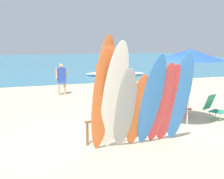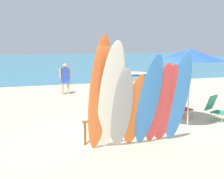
# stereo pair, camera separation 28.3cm
# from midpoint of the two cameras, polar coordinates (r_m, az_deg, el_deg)

# --- Properties ---
(ground) EXTENTS (60.00, 60.00, 0.00)m
(ground) POSITION_cam_midpoint_polar(r_m,az_deg,el_deg) (21.18, -9.97, 2.36)
(ground) COLOR beige
(ocean_water) EXTENTS (60.00, 40.00, 0.02)m
(ocean_water) POSITION_cam_midpoint_polar(r_m,az_deg,el_deg) (37.43, -13.44, 5.33)
(ocean_water) COLOR teal
(ocean_water) RESTS_ON ground
(surfboard_rack) EXTENTS (2.52, 0.07, 0.64)m
(surfboard_rack) POSITION_cam_midpoint_polar(r_m,az_deg,el_deg) (7.69, 4.55, -6.40)
(surfboard_rack) COLOR brown
(surfboard_rack) RESTS_ON ground
(surfboard_orange_0) EXTENTS (0.49, 1.00, 2.75)m
(surfboard_orange_0) POSITION_cam_midpoint_polar(r_m,az_deg,el_deg) (6.45, -1.32, -1.45)
(surfboard_orange_0) COLOR orange
(surfboard_orange_0) RESTS_ON ground
(surfboard_white_1) EXTENTS (0.58, 1.23, 2.63)m
(surfboard_white_1) POSITION_cam_midpoint_polar(r_m,az_deg,el_deg) (6.49, 0.93, -1.89)
(surfboard_white_1) COLOR white
(surfboard_white_1) RESTS_ON ground
(surfboard_grey_2) EXTENTS (0.59, 1.03, 2.06)m
(surfboard_grey_2) POSITION_cam_midpoint_polar(r_m,az_deg,el_deg) (6.72, 3.06, -4.02)
(surfboard_grey_2) COLOR #999EA3
(surfboard_grey_2) RESTS_ON ground
(surfboard_orange_3) EXTENTS (0.51, 0.82, 1.88)m
(surfboard_orange_3) POSITION_cam_midpoint_polar(r_m,az_deg,el_deg) (6.96, 5.64, -4.31)
(surfboard_orange_3) COLOR orange
(surfboard_orange_3) RESTS_ON ground
(surfboard_blue_4) EXTENTS (0.56, 1.00, 2.34)m
(surfboard_blue_4) POSITION_cam_midpoint_polar(r_m,az_deg,el_deg) (6.93, 8.33, -2.47)
(surfboard_blue_4) COLOR #337AD1
(surfboard_blue_4) RESTS_ON ground
(surfboard_red_5) EXTENTS (0.57, 0.94, 2.13)m
(surfboard_red_5) POSITION_cam_midpoint_polar(r_m,az_deg,el_deg) (7.18, 10.23, -2.96)
(surfboard_red_5) COLOR #D13D42
(surfboard_red_5) RESTS_ON ground
(surfboard_red_6) EXTENTS (0.56, 0.80, 2.09)m
(surfboard_red_6) POSITION_cam_midpoint_polar(r_m,az_deg,el_deg) (7.36, 11.71, -2.91)
(surfboard_red_6) COLOR #D13D42
(surfboard_red_6) RESTS_ON ground
(surfboard_blue_7) EXTENTS (0.61, 0.96, 2.42)m
(surfboard_blue_7) POSITION_cam_midpoint_polar(r_m,az_deg,el_deg) (7.41, 13.93, -1.60)
(surfboard_blue_7) COLOR #337AD1
(surfboard_blue_7) RESTS_ON ground
(beachgoer_photographing) EXTENTS (0.57, 0.35, 1.61)m
(beachgoer_photographing) POSITION_cam_midpoint_polar(r_m,az_deg,el_deg) (15.62, -0.97, 3.40)
(beachgoer_photographing) COLOR #9E704C
(beachgoer_photographing) RESTS_ON ground
(beachgoer_midbeach) EXTENTS (0.56, 0.28, 1.52)m
(beachgoer_midbeach) POSITION_cam_midpoint_polar(r_m,az_deg,el_deg) (14.24, -8.62, 2.49)
(beachgoer_midbeach) COLOR tan
(beachgoer_midbeach) RESTS_ON ground
(beach_chair_red) EXTENTS (0.56, 0.71, 0.83)m
(beach_chair_red) POSITION_cam_midpoint_polar(r_m,az_deg,el_deg) (10.38, 14.13, -2.82)
(beach_chair_red) COLOR #B7B7BC
(beach_chair_red) RESTS_ON ground
(beach_chair_blue) EXTENTS (0.57, 0.76, 0.81)m
(beach_chair_blue) POSITION_cam_midpoint_polar(r_m,az_deg,el_deg) (11.38, 9.28, -1.60)
(beach_chair_blue) COLOR #B7B7BC
(beach_chair_blue) RESTS_ON ground
(beach_chair_striped) EXTENTS (0.73, 0.81, 0.83)m
(beach_chair_striped) POSITION_cam_midpoint_polar(r_m,az_deg,el_deg) (10.23, 20.36, -3.31)
(beach_chair_striped) COLOR #B7B7BC
(beach_chair_striped) RESTS_ON ground
(beach_umbrella) EXTENTS (1.94, 1.94, 2.37)m
(beach_umbrella) POSITION_cam_midpoint_polar(r_m,az_deg,el_deg) (8.94, 16.05, 6.57)
(beach_umbrella) COLOR silver
(beach_umbrella) RESTS_ON ground
(distant_boat) EXTENTS (4.50, 1.87, 0.35)m
(distant_boat) POSITION_cam_midpoint_polar(r_m,az_deg,el_deg) (21.77, 2.11, 3.11)
(distant_boat) COLOR silver
(distant_boat) RESTS_ON ground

